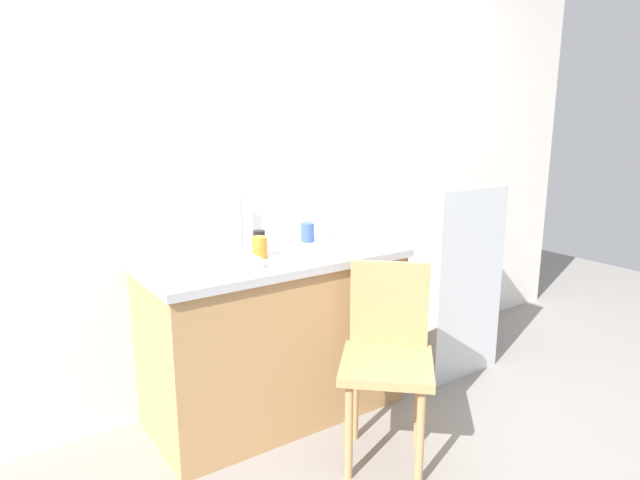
{
  "coord_description": "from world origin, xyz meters",
  "views": [
    {
      "loc": [
        -1.65,
        -1.68,
        1.55
      ],
      "look_at": [
        -0.08,
        0.6,
        0.91
      ],
      "focal_mm": 30.96,
      "sensor_mm": 36.0,
      "label": 1
    }
  ],
  "objects_px": {
    "refrigerator": "(434,274)",
    "terracotta_bowl": "(344,236)",
    "cup_white": "(352,241)",
    "cup_black": "(259,240)",
    "cup_orange": "(260,247)",
    "chair": "(387,353)",
    "dish_tray": "(225,264)",
    "cup_blue": "(307,232)"
  },
  "relations": [
    {
      "from": "cup_black",
      "to": "terracotta_bowl",
      "type": "bearing_deg",
      "value": -8.77
    },
    {
      "from": "terracotta_bowl",
      "to": "cup_blue",
      "type": "xyz_separation_m",
      "value": [
        -0.18,
        0.09,
        0.03
      ]
    },
    {
      "from": "chair",
      "to": "cup_black",
      "type": "distance_m",
      "value": 0.88
    },
    {
      "from": "terracotta_bowl",
      "to": "cup_orange",
      "type": "xyz_separation_m",
      "value": [
        -0.57,
        -0.08,
        0.03
      ]
    },
    {
      "from": "refrigerator",
      "to": "cup_black",
      "type": "height_order",
      "value": "refrigerator"
    },
    {
      "from": "refrigerator",
      "to": "terracotta_bowl",
      "type": "height_order",
      "value": "refrigerator"
    },
    {
      "from": "dish_tray",
      "to": "cup_orange",
      "type": "distance_m",
      "value": 0.24
    },
    {
      "from": "refrigerator",
      "to": "terracotta_bowl",
      "type": "xyz_separation_m",
      "value": [
        -0.66,
        0.06,
        0.31
      ]
    },
    {
      "from": "chair",
      "to": "dish_tray",
      "type": "distance_m",
      "value": 0.83
    },
    {
      "from": "cup_orange",
      "to": "cup_blue",
      "type": "distance_m",
      "value": 0.42
    },
    {
      "from": "terracotta_bowl",
      "to": "cup_white",
      "type": "xyz_separation_m",
      "value": [
        -0.1,
        -0.2,
        0.02
      ]
    },
    {
      "from": "refrigerator",
      "to": "cup_white",
      "type": "xyz_separation_m",
      "value": [
        -0.76,
        -0.14,
        0.33
      ]
    },
    {
      "from": "dish_tray",
      "to": "terracotta_bowl",
      "type": "distance_m",
      "value": 0.81
    },
    {
      "from": "terracotta_bowl",
      "to": "cup_black",
      "type": "distance_m",
      "value": 0.5
    },
    {
      "from": "cup_black",
      "to": "cup_white",
      "type": "bearing_deg",
      "value": -35.09
    },
    {
      "from": "refrigerator",
      "to": "cup_white",
      "type": "height_order",
      "value": "refrigerator"
    },
    {
      "from": "refrigerator",
      "to": "cup_white",
      "type": "relative_size",
      "value": 13.2
    },
    {
      "from": "cup_white",
      "to": "cup_black",
      "type": "height_order",
      "value": "cup_black"
    },
    {
      "from": "chair",
      "to": "cup_black",
      "type": "relative_size",
      "value": 9.04
    },
    {
      "from": "terracotta_bowl",
      "to": "cup_orange",
      "type": "distance_m",
      "value": 0.58
    },
    {
      "from": "dish_tray",
      "to": "refrigerator",
      "type": "bearing_deg",
      "value": 4.18
    },
    {
      "from": "dish_tray",
      "to": "cup_black",
      "type": "height_order",
      "value": "cup_black"
    },
    {
      "from": "chair",
      "to": "cup_black",
      "type": "height_order",
      "value": "cup_black"
    },
    {
      "from": "terracotta_bowl",
      "to": "cup_white",
      "type": "bearing_deg",
      "value": -115.37
    },
    {
      "from": "refrigerator",
      "to": "cup_white",
      "type": "distance_m",
      "value": 0.84
    },
    {
      "from": "dish_tray",
      "to": "cup_black",
      "type": "xyz_separation_m",
      "value": [
        0.3,
        0.24,
        0.02
      ]
    },
    {
      "from": "cup_blue",
      "to": "cup_white",
      "type": "height_order",
      "value": "cup_blue"
    },
    {
      "from": "cup_black",
      "to": "cup_orange",
      "type": "bearing_deg",
      "value": -117.46
    },
    {
      "from": "cup_orange",
      "to": "cup_white",
      "type": "distance_m",
      "value": 0.49
    },
    {
      "from": "chair",
      "to": "terracotta_bowl",
      "type": "distance_m",
      "value": 0.81
    },
    {
      "from": "cup_blue",
      "to": "cup_black",
      "type": "height_order",
      "value": "cup_blue"
    },
    {
      "from": "chair",
      "to": "dish_tray",
      "type": "relative_size",
      "value": 3.18
    },
    {
      "from": "chair",
      "to": "terracotta_bowl",
      "type": "height_order",
      "value": "terracotta_bowl"
    },
    {
      "from": "cup_blue",
      "to": "cup_white",
      "type": "distance_m",
      "value": 0.3
    },
    {
      "from": "chair",
      "to": "cup_blue",
      "type": "bearing_deg",
      "value": 128.04
    },
    {
      "from": "terracotta_bowl",
      "to": "cup_orange",
      "type": "relative_size",
      "value": 1.38
    },
    {
      "from": "terracotta_bowl",
      "to": "cup_orange",
      "type": "bearing_deg",
      "value": -172.04
    },
    {
      "from": "refrigerator",
      "to": "cup_black",
      "type": "xyz_separation_m",
      "value": [
        -1.15,
        0.13,
        0.34
      ]
    },
    {
      "from": "refrigerator",
      "to": "terracotta_bowl",
      "type": "bearing_deg",
      "value": 174.96
    },
    {
      "from": "cup_orange",
      "to": "chair",
      "type": "bearing_deg",
      "value": -61.33
    },
    {
      "from": "cup_blue",
      "to": "cup_white",
      "type": "relative_size",
      "value": 1.18
    },
    {
      "from": "refrigerator",
      "to": "chair",
      "type": "height_order",
      "value": "refrigerator"
    }
  ]
}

